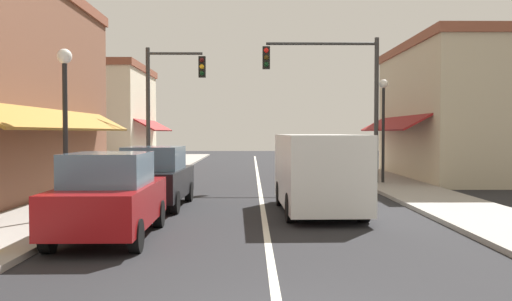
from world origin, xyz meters
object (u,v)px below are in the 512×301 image
(street_lamp_left_near, at_px, (65,104))
(street_lamp_right_mid, at_px, (383,113))
(parked_car_second_left, at_px, (155,177))
(traffic_signal_left_corner, at_px, (166,95))
(parked_car_nearest_left, at_px, (110,196))
(traffic_signal_mast_arm, at_px, (338,85))
(van_in_lane, at_px, (318,171))

(street_lamp_left_near, height_order, street_lamp_right_mid, street_lamp_right_mid)
(parked_car_second_left, xyz_separation_m, traffic_signal_left_corner, (-0.87, 7.97, 2.92))
(parked_car_second_left, xyz_separation_m, street_lamp_right_mid, (8.21, 6.60, 2.09))
(parked_car_nearest_left, bearing_deg, parked_car_second_left, 88.07)
(traffic_signal_mast_arm, xyz_separation_m, traffic_signal_left_corner, (-7.23, 1.42, -0.29))
(traffic_signal_mast_arm, xyz_separation_m, street_lamp_right_mid, (1.86, 0.06, -1.12))
(parked_car_nearest_left, distance_m, traffic_signal_left_corner, 13.12)
(parked_car_nearest_left, relative_size, traffic_signal_mast_arm, 0.68)
(parked_car_nearest_left, bearing_deg, traffic_signal_mast_arm, 59.64)
(parked_car_nearest_left, height_order, traffic_signal_mast_arm, traffic_signal_mast_arm)
(traffic_signal_left_corner, distance_m, street_lamp_left_near, 10.69)
(traffic_signal_mast_arm, relative_size, street_lamp_right_mid, 1.39)
(parked_car_nearest_left, xyz_separation_m, van_in_lane, (4.70, 3.65, 0.27))
(traffic_signal_left_corner, bearing_deg, van_in_lane, -59.05)
(parked_car_second_left, xyz_separation_m, traffic_signal_mast_arm, (6.35, 6.55, 3.21))
(van_in_lane, bearing_deg, parked_car_second_left, 164.30)
(parked_car_nearest_left, relative_size, street_lamp_right_mid, 0.95)
(parked_car_second_left, bearing_deg, van_in_lane, -12.58)
(street_lamp_left_near, bearing_deg, traffic_signal_left_corner, 85.51)
(van_in_lane, bearing_deg, traffic_signal_left_corner, 119.36)
(street_lamp_left_near, relative_size, street_lamp_right_mid, 0.97)
(traffic_signal_mast_arm, xyz_separation_m, street_lamp_left_near, (-8.06, -9.19, -1.21))
(parked_car_second_left, height_order, van_in_lane, van_in_lane)
(parked_car_nearest_left, bearing_deg, van_in_lane, 37.08)
(street_lamp_left_near, bearing_deg, parked_car_nearest_left, -53.28)
(traffic_signal_left_corner, bearing_deg, traffic_signal_mast_arm, -11.12)
(traffic_signal_mast_arm, bearing_deg, van_in_lane, -102.85)
(parked_car_nearest_left, distance_m, traffic_signal_mast_arm, 13.44)
(parked_car_nearest_left, bearing_deg, traffic_signal_left_corner, 92.74)
(parked_car_nearest_left, xyz_separation_m, street_lamp_right_mid, (8.31, 11.40, 2.09))
(van_in_lane, relative_size, street_lamp_left_near, 1.25)
(van_in_lane, distance_m, traffic_signal_mast_arm, 8.43)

